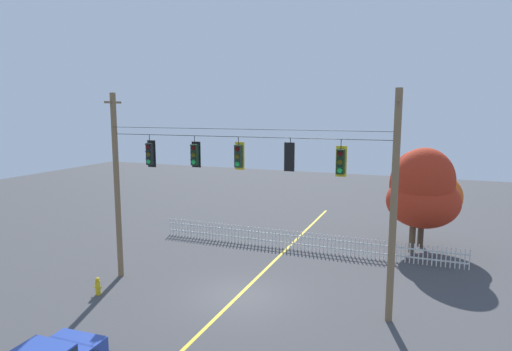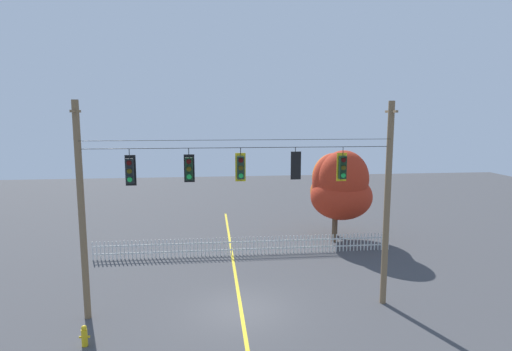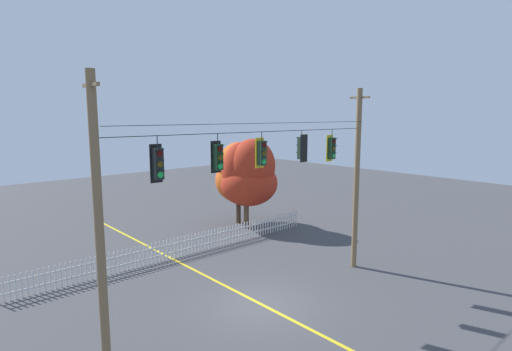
{
  "view_description": "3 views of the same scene",
  "coord_description": "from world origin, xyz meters",
  "px_view_note": "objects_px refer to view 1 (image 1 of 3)",
  "views": [
    {
      "loc": [
        7.49,
        -17.02,
        8.21
      ],
      "look_at": [
        0.42,
        1.02,
        5.31
      ],
      "focal_mm": 30.74,
      "sensor_mm": 36.0,
      "label": 1
    },
    {
      "loc": [
        -1.23,
        -17.16,
        8.44
      ],
      "look_at": [
        0.75,
        0.87,
        5.8
      ],
      "focal_mm": 29.33,
      "sensor_mm": 36.0,
      "label": 2
    },
    {
      "loc": [
        -10.69,
        -11.77,
        7.75
      ],
      "look_at": [
        0.12,
        0.46,
        5.32
      ],
      "focal_mm": 28.69,
      "sensor_mm": 36.0,
      "label": 3
    }
  ],
  "objects_px": {
    "traffic_signal_northbound_secondary": "(195,155)",
    "autumn_maple_near_fence": "(421,191)",
    "traffic_signal_southbound_primary": "(290,157)",
    "autumn_maple_mid": "(423,189)",
    "fire_hydrant": "(98,286)",
    "traffic_signal_eastbound_side": "(341,162)",
    "traffic_signal_westbound_side": "(239,156)",
    "traffic_signal_northbound_primary": "(150,154)"
  },
  "relations": [
    {
      "from": "traffic_signal_northbound_secondary",
      "to": "autumn_maple_near_fence",
      "type": "bearing_deg",
      "value": 44.94
    },
    {
      "from": "traffic_signal_southbound_primary",
      "to": "autumn_maple_mid",
      "type": "height_order",
      "value": "traffic_signal_southbound_primary"
    },
    {
      "from": "traffic_signal_northbound_secondary",
      "to": "fire_hydrant",
      "type": "bearing_deg",
      "value": -149.76
    },
    {
      "from": "autumn_maple_near_fence",
      "to": "autumn_maple_mid",
      "type": "relative_size",
      "value": 1.04
    },
    {
      "from": "fire_hydrant",
      "to": "traffic_signal_southbound_primary",
      "type": "bearing_deg",
      "value": 15.03
    },
    {
      "from": "traffic_signal_southbound_primary",
      "to": "traffic_signal_eastbound_side",
      "type": "height_order",
      "value": "same"
    },
    {
      "from": "traffic_signal_northbound_secondary",
      "to": "traffic_signal_eastbound_side",
      "type": "bearing_deg",
      "value": 0.0
    },
    {
      "from": "traffic_signal_westbound_side",
      "to": "fire_hydrant",
      "type": "xyz_separation_m",
      "value": [
        -5.95,
        -2.24,
        -5.88
      ]
    },
    {
      "from": "traffic_signal_northbound_primary",
      "to": "fire_hydrant",
      "type": "relative_size",
      "value": 1.89
    },
    {
      "from": "traffic_signal_westbound_side",
      "to": "autumn_maple_near_fence",
      "type": "relative_size",
      "value": 0.23
    },
    {
      "from": "traffic_signal_northbound_secondary",
      "to": "traffic_signal_southbound_primary",
      "type": "distance_m",
      "value": 4.42
    },
    {
      "from": "traffic_signal_northbound_secondary",
      "to": "traffic_signal_westbound_side",
      "type": "xyz_separation_m",
      "value": [
        2.12,
        0.0,
        0.02
      ]
    },
    {
      "from": "traffic_signal_westbound_side",
      "to": "fire_hydrant",
      "type": "relative_size",
      "value": 1.77
    },
    {
      "from": "fire_hydrant",
      "to": "autumn_maple_mid",
      "type": "bearing_deg",
      "value": 43.28
    },
    {
      "from": "traffic_signal_westbound_side",
      "to": "traffic_signal_southbound_primary",
      "type": "distance_m",
      "value": 2.3
    },
    {
      "from": "traffic_signal_eastbound_side",
      "to": "fire_hydrant",
      "type": "bearing_deg",
      "value": -167.76
    },
    {
      "from": "traffic_signal_southbound_primary",
      "to": "traffic_signal_eastbound_side",
      "type": "relative_size",
      "value": 0.9
    },
    {
      "from": "traffic_signal_northbound_primary",
      "to": "traffic_signal_northbound_secondary",
      "type": "height_order",
      "value": "same"
    },
    {
      "from": "traffic_signal_westbound_side",
      "to": "autumn_maple_mid",
      "type": "bearing_deg",
      "value": 54.43
    },
    {
      "from": "traffic_signal_southbound_primary",
      "to": "fire_hydrant",
      "type": "bearing_deg",
      "value": -164.97
    },
    {
      "from": "traffic_signal_southbound_primary",
      "to": "autumn_maple_mid",
      "type": "xyz_separation_m",
      "value": [
        5.07,
        10.33,
        -2.76
      ]
    },
    {
      "from": "traffic_signal_westbound_side",
      "to": "fire_hydrant",
      "type": "distance_m",
      "value": 8.66
    },
    {
      "from": "traffic_signal_northbound_secondary",
      "to": "traffic_signal_westbound_side",
      "type": "distance_m",
      "value": 2.12
    },
    {
      "from": "traffic_signal_northbound_primary",
      "to": "traffic_signal_southbound_primary",
      "type": "relative_size",
      "value": 1.13
    },
    {
      "from": "traffic_signal_southbound_primary",
      "to": "autumn_maple_near_fence",
      "type": "xyz_separation_m",
      "value": [
        4.99,
        9.4,
        -2.7
      ]
    },
    {
      "from": "traffic_signal_northbound_primary",
      "to": "autumn_maple_mid",
      "type": "xyz_separation_m",
      "value": [
        11.85,
        10.31,
        -2.62
      ]
    },
    {
      "from": "traffic_signal_northbound_secondary",
      "to": "traffic_signal_southbound_primary",
      "type": "bearing_deg",
      "value": -0.24
    },
    {
      "from": "traffic_signal_southbound_primary",
      "to": "traffic_signal_eastbound_side",
      "type": "bearing_deg",
      "value": 0.54
    },
    {
      "from": "autumn_maple_near_fence",
      "to": "traffic_signal_southbound_primary",
      "type": "bearing_deg",
      "value": -117.93
    },
    {
      "from": "traffic_signal_northbound_primary",
      "to": "traffic_signal_westbound_side",
      "type": "relative_size",
      "value": 1.07
    },
    {
      "from": "traffic_signal_southbound_primary",
      "to": "traffic_signal_eastbound_side",
      "type": "xyz_separation_m",
      "value": [
        2.05,
        0.02,
        -0.12
      ]
    },
    {
      "from": "traffic_signal_eastbound_side",
      "to": "traffic_signal_westbound_side",
      "type": "bearing_deg",
      "value": -180.0
    },
    {
      "from": "traffic_signal_northbound_secondary",
      "to": "traffic_signal_southbound_primary",
      "type": "relative_size",
      "value": 1.06
    },
    {
      "from": "traffic_signal_southbound_primary",
      "to": "traffic_signal_eastbound_side",
      "type": "distance_m",
      "value": 2.06
    },
    {
      "from": "traffic_signal_westbound_side",
      "to": "autumn_maple_mid",
      "type": "relative_size",
      "value": 0.24
    },
    {
      "from": "traffic_signal_westbound_side",
      "to": "autumn_maple_near_fence",
      "type": "distance_m",
      "value": 12.17
    },
    {
      "from": "traffic_signal_northbound_primary",
      "to": "traffic_signal_westbound_side",
      "type": "xyz_separation_m",
      "value": [
        4.48,
        -0.0,
        0.07
      ]
    },
    {
      "from": "traffic_signal_northbound_secondary",
      "to": "traffic_signal_westbound_side",
      "type": "height_order",
      "value": "same"
    },
    {
      "from": "traffic_signal_eastbound_side",
      "to": "autumn_maple_near_fence",
      "type": "height_order",
      "value": "traffic_signal_eastbound_side"
    },
    {
      "from": "autumn_maple_mid",
      "to": "fire_hydrant",
      "type": "height_order",
      "value": "autumn_maple_mid"
    },
    {
      "from": "traffic_signal_northbound_secondary",
      "to": "fire_hydrant",
      "type": "distance_m",
      "value": 7.35
    },
    {
      "from": "traffic_signal_northbound_primary",
      "to": "fire_hydrant",
      "type": "xyz_separation_m",
      "value": [
        -1.47,
        -2.24,
        -5.81
      ]
    }
  ]
}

